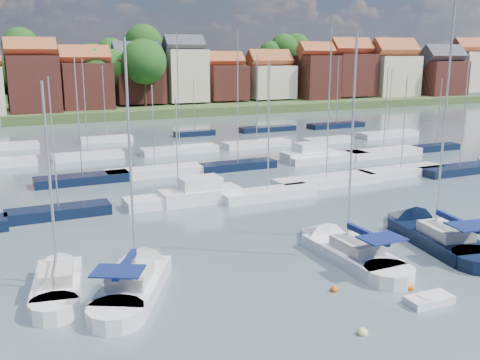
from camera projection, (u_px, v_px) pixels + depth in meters
name	position (u px, v px, depth m)	size (l,w,h in m)	color
ground	(183.00, 158.00, 66.67)	(260.00, 260.00, 0.00)	#405057
sailboat_left	(139.00, 277.00, 30.03)	(7.59, 10.74, 14.57)	white
sailboat_centre	(339.00, 249.00, 34.50)	(3.02, 11.12, 15.10)	white
sailboat_navy	(425.00, 233.00, 37.65)	(5.40, 12.81, 17.18)	black
sailboat_far	(59.00, 280.00, 29.78)	(3.96, 9.45, 12.26)	white
tender	(429.00, 300.00, 27.61)	(2.54, 1.23, 0.54)	white
buoy_b	(362.00, 335.00, 24.59)	(0.50, 0.50, 0.50)	beige
buoy_c	(334.00, 291.00, 29.11)	(0.42, 0.42, 0.42)	#D85914
buoy_d	(409.00, 289.00, 29.34)	(0.53, 0.53, 0.53)	#D85914
buoy_e	(412.00, 229.00, 39.61)	(0.47, 0.47, 0.47)	#D85914
marina_field	(212.00, 161.00, 63.06)	(79.62, 41.41, 15.93)	white
far_shore_town	(82.00, 85.00, 148.38)	(212.46, 90.00, 22.27)	#3B4D26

